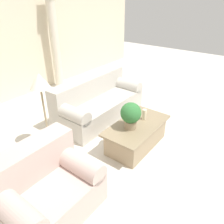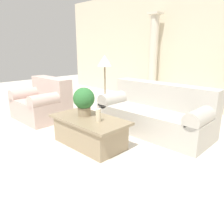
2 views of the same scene
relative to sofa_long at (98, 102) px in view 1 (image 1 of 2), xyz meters
name	(u,v)px [view 1 (image 1 of 2)]	position (x,y,z in m)	size (l,w,h in m)	color
ground_plane	(120,141)	(-0.50, -0.96, -0.36)	(16.00, 16.00, 0.00)	silver
wall_back	(5,35)	(-0.50, 2.41, 1.24)	(10.00, 0.06, 3.20)	beige
sofa_long	(98,102)	(0.00, 0.00, 0.00)	(2.10, 0.91, 0.89)	#B7B2A8
loveseat	(45,188)	(-2.25, -1.06, 0.01)	(1.19, 0.91, 0.89)	#C6ABA1
coffee_table	(136,135)	(-0.42, -1.27, -0.12)	(1.31, 0.68, 0.46)	#998466
potted_plant	(131,114)	(-0.58, -1.23, 0.36)	(0.35, 0.35, 0.47)	#937F60
pillar_candle	(144,114)	(-0.19, -1.27, 0.20)	(0.08, 0.08, 0.20)	beige
floor_lamp	(40,87)	(-1.37, 0.01, 0.81)	(0.33, 0.33, 1.38)	gray
column_right	(55,44)	(0.68, 2.09, 0.90)	(0.33, 0.33, 2.47)	beige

